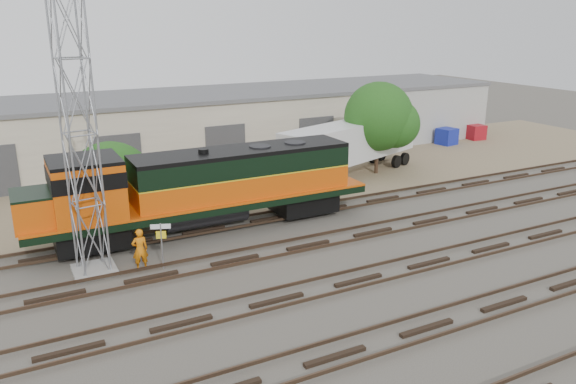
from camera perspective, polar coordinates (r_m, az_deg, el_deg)
name	(u,v)px	position (r m, az deg, el deg)	size (l,w,h in m)	color
ground	(323,257)	(27.45, 3.60, -6.63)	(140.00, 140.00, 0.00)	#47423A
dirt_strip	(215,181)	(40.28, -7.39, 1.09)	(80.00, 16.00, 0.02)	#726047
tracks	(358,280)	(25.13, 7.15, -8.87)	(80.00, 20.40, 0.28)	black
warehouse	(181,126)	(47.09, -10.85, 6.56)	(58.40, 10.40, 5.30)	beige
locomotive	(199,187)	(30.11, -9.02, 0.51)	(18.57, 3.26, 4.46)	black
signal_tower	(80,139)	(25.51, -20.38, 5.04)	(1.87, 1.87, 12.65)	gray
sign_post	(161,237)	(26.24, -12.75, -4.50)	(0.87, 0.35, 2.23)	gray
worker	(140,249)	(26.60, -14.80, -5.66)	(0.73, 0.48, 1.99)	orange
semi_trailer	(354,142)	(41.14, 6.69, 5.03)	(13.05, 6.77, 3.98)	silver
dumpster_blue	(447,136)	(53.83, 15.83, 5.45)	(1.60, 1.50, 1.50)	#162397
dumpster_red	(476,132)	(56.97, 18.54, 5.78)	(1.50, 1.40, 1.40)	maroon
tree_mid	(117,187)	(32.92, -16.98, 0.48)	(5.13, 4.89, 4.89)	#382619
tree_east	(383,118)	(41.74, 9.62, 7.38)	(5.29, 5.04, 6.80)	#382619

